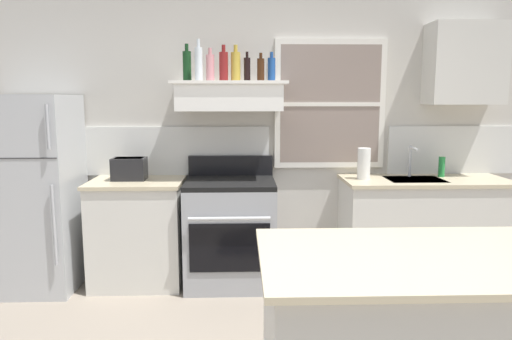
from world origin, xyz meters
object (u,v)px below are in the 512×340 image
object	(u,v)px
toaster	(129,168)
bottle_clear_tall	(199,63)
paper_towel_roll	(364,164)
bottle_champagne_gold_foil	(236,66)
bottle_red_label_wine	(224,66)
bottle_brown_stout	(261,69)
dish_soap_bottle	(442,167)
bottle_rose_pink	(210,67)
bottle_balsamic_dark	(247,69)
bottle_dark_green_wine	(187,66)
stove_range	(230,231)
refrigerator	(33,193)
bottle_blue_liqueur	(272,69)

from	to	relation	value
toaster	bottle_clear_tall	bearing A→B (deg)	-2.10
paper_towel_roll	bottle_champagne_gold_foil	bearing A→B (deg)	175.69
bottle_red_label_wine	bottle_brown_stout	xyz separation A→B (m)	(0.31, -0.01, -0.03)
bottle_champagne_gold_foil	dish_soap_bottle	world-z (taller)	bottle_champagne_gold_foil
dish_soap_bottle	bottle_champagne_gold_foil	bearing A→B (deg)	-179.47
bottle_clear_tall	bottle_rose_pink	distance (m)	0.11
bottle_clear_tall	bottle_balsamic_dark	bearing A→B (deg)	12.55
bottle_dark_green_wine	bottle_balsamic_dark	size ratio (longest dim) A/B	1.26
bottle_clear_tall	bottle_red_label_wine	xyz separation A→B (m)	(0.20, 0.06, -0.02)
toaster	dish_soap_bottle	distance (m)	2.74
bottle_clear_tall	paper_towel_roll	bearing A→B (deg)	-0.34
stove_range	bottle_dark_green_wine	bearing A→B (deg)	159.22
refrigerator	paper_towel_roll	xyz separation A→B (m)	(2.80, 0.06, 0.23)
dish_soap_bottle	bottle_rose_pink	bearing A→B (deg)	-178.92
toaster	dish_soap_bottle	world-z (taller)	toaster
refrigerator	bottle_blue_liqueur	xyz separation A→B (m)	(2.01, 0.18, 1.03)
bottle_rose_pink	stove_range	bearing A→B (deg)	-31.48
refrigerator	dish_soap_bottle	size ratio (longest dim) A/B	9.07
bottle_blue_liqueur	paper_towel_roll	distance (m)	1.14
stove_range	bottle_blue_liqueur	size ratio (longest dim) A/B	4.39
bottle_champagne_gold_foil	bottle_balsamic_dark	xyz separation A→B (m)	(0.10, 0.02, -0.02)
toaster	bottle_red_label_wine	world-z (taller)	bottle_red_label_wine
toaster	bottle_clear_tall	distance (m)	1.07
bottle_clear_tall	bottle_rose_pink	bearing A→B (deg)	30.07
bottle_rose_pink	bottle_red_label_wine	xyz separation A→B (m)	(0.11, 0.01, 0.01)
bottle_rose_pink	bottle_red_label_wine	world-z (taller)	bottle_red_label_wine
refrigerator	paper_towel_roll	bearing A→B (deg)	1.23
stove_range	bottle_champagne_gold_foil	distance (m)	1.41
bottle_balsamic_dark	bottle_red_label_wine	bearing A→B (deg)	-171.74
bottle_champagne_gold_foil	bottle_blue_liqueur	bearing A→B (deg)	5.96
stove_range	bottle_dark_green_wine	world-z (taller)	bottle_dark_green_wine
refrigerator	bottle_red_label_wine	bearing A→B (deg)	4.63
toaster	paper_towel_roll	xyz separation A→B (m)	(2.02, -0.03, 0.04)
bottle_balsamic_dark	dish_soap_bottle	world-z (taller)	bottle_balsamic_dark
toaster	paper_towel_roll	bearing A→B (deg)	-0.87
bottle_brown_stout	bottle_blue_liqueur	size ratio (longest dim) A/B	0.95
refrigerator	bottle_rose_pink	world-z (taller)	bottle_rose_pink
stove_range	refrigerator	bearing A→B (deg)	-179.20
toaster	dish_soap_bottle	xyz separation A→B (m)	(2.74, 0.07, -0.01)
refrigerator	bottle_balsamic_dark	bearing A→B (deg)	5.03
bottle_brown_stout	bottle_dark_green_wine	bearing A→B (deg)	176.34
bottle_red_label_wine	bottle_balsamic_dark	xyz separation A→B (m)	(0.20, 0.03, -0.02)
bottle_dark_green_wine	bottle_balsamic_dark	bearing A→B (deg)	-0.12
bottle_dark_green_wine	bottle_blue_liqueur	distance (m)	0.72
toaster	bottle_champagne_gold_foil	distance (m)	1.26
bottle_clear_tall	bottle_brown_stout	distance (m)	0.52
bottle_clear_tall	bottle_red_label_wine	distance (m)	0.21
bottle_rose_pink	bottle_brown_stout	size ratio (longest dim) A/B	1.16
bottle_blue_liqueur	paper_towel_roll	size ratio (longest dim) A/B	0.92
paper_towel_roll	refrigerator	bearing A→B (deg)	-178.77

